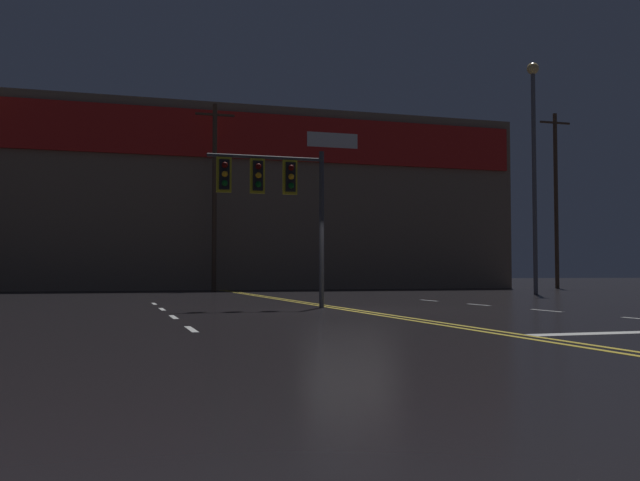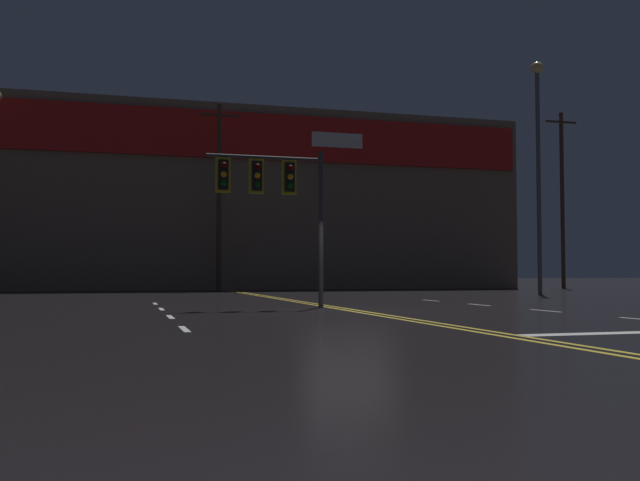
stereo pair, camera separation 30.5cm
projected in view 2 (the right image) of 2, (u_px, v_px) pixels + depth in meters
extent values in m
plane|color=black|center=(349.00, 310.00, 19.14)|extent=(200.00, 200.00, 0.00)
cube|color=gold|center=(344.00, 310.00, 19.10)|extent=(0.12, 60.00, 0.01)
cube|color=gold|center=(355.00, 310.00, 19.19)|extent=(0.12, 60.00, 0.01)
cube|color=silver|center=(184.00, 329.00, 12.64)|extent=(0.12, 1.40, 0.01)
cube|color=silver|center=(170.00, 317.00, 16.10)|extent=(0.12, 1.40, 0.01)
cube|color=silver|center=(161.00, 309.00, 19.56)|extent=(0.12, 1.40, 0.01)
cube|color=silver|center=(155.00, 304.00, 23.03)|extent=(0.12, 1.40, 0.01)
cube|color=silver|center=(546.00, 311.00, 18.73)|extent=(0.12, 1.40, 0.01)
cube|color=silver|center=(479.00, 305.00, 22.19)|extent=(0.12, 1.40, 0.01)
cube|color=silver|center=(431.00, 300.00, 25.65)|extent=(0.12, 1.40, 0.01)
cylinder|color=#38383D|center=(321.00, 229.00, 20.56)|extent=(0.14, 0.14, 4.52)
cylinder|color=#38383D|center=(265.00, 158.00, 20.20)|extent=(3.32, 0.10, 0.10)
cube|color=black|center=(289.00, 177.00, 20.37)|extent=(0.28, 0.24, 0.84)
cube|color=gold|center=(289.00, 177.00, 20.37)|extent=(0.42, 0.08, 0.99)
sphere|color=#500705|center=(290.00, 168.00, 20.23)|extent=(0.17, 0.17, 0.17)
sphere|color=orange|center=(290.00, 177.00, 20.21)|extent=(0.17, 0.17, 0.17)
sphere|color=#084513|center=(290.00, 185.00, 20.20)|extent=(0.17, 0.17, 0.17)
cube|color=black|center=(256.00, 176.00, 20.11)|extent=(0.28, 0.24, 0.84)
cube|color=gold|center=(256.00, 176.00, 20.11)|extent=(0.42, 0.08, 0.99)
sphere|color=#500705|center=(258.00, 167.00, 19.97)|extent=(0.17, 0.17, 0.17)
sphere|color=orange|center=(257.00, 175.00, 19.96)|extent=(0.17, 0.17, 0.17)
sphere|color=#084513|center=(257.00, 184.00, 19.95)|extent=(0.17, 0.17, 0.17)
cube|color=black|center=(223.00, 175.00, 19.85)|extent=(0.28, 0.24, 0.84)
cube|color=gold|center=(223.00, 175.00, 19.85)|extent=(0.42, 0.08, 0.99)
sphere|color=#500705|center=(224.00, 165.00, 19.71)|extent=(0.17, 0.17, 0.17)
sphere|color=orange|center=(224.00, 174.00, 19.70)|extent=(0.17, 0.17, 0.17)
sphere|color=#084513|center=(224.00, 183.00, 19.69)|extent=(0.17, 0.17, 0.17)
cylinder|color=#59595E|center=(539.00, 182.00, 33.34)|extent=(0.20, 0.20, 10.51)
sphere|color=#F9D17A|center=(537.00, 68.00, 33.59)|extent=(0.56, 0.56, 0.56)
cube|color=#7A6651|center=(216.00, 204.00, 46.18)|extent=(37.97, 10.00, 10.96)
cube|color=red|center=(228.00, 135.00, 41.44)|extent=(37.21, 0.20, 2.74)
cube|color=white|center=(337.00, 140.00, 43.19)|extent=(3.20, 0.16, 0.90)
cylinder|color=#4C3828|center=(219.00, 197.00, 39.96)|extent=(0.26, 0.26, 10.51)
cube|color=#4C3828|center=(220.00, 115.00, 40.17)|extent=(2.20, 0.12, 0.12)
cylinder|color=#4C3828|center=(562.00, 200.00, 45.98)|extent=(0.26, 0.26, 11.39)
cube|color=#4C3828|center=(561.00, 122.00, 46.21)|extent=(2.20, 0.12, 0.12)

